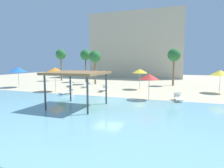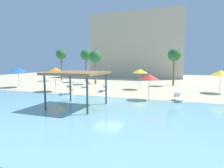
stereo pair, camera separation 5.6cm
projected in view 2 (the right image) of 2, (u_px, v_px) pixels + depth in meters
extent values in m
plane|color=beige|center=(109.00, 100.00, 17.92)|extent=(80.00, 80.00, 0.00)
cube|color=#7AB7C1|center=(81.00, 115.00, 13.01)|extent=(44.00, 13.50, 0.04)
cylinder|color=#42474C|center=(70.00, 87.00, 17.26)|extent=(0.14, 0.14, 2.61)
cylinder|color=#42474C|center=(106.00, 89.00, 16.11)|extent=(0.14, 0.14, 2.61)
cylinder|color=#42474C|center=(45.00, 93.00, 14.05)|extent=(0.14, 0.14, 2.61)
cylinder|color=#42474C|center=(87.00, 96.00, 12.90)|extent=(0.14, 0.14, 2.61)
cube|color=olive|center=(77.00, 73.00, 14.92)|extent=(4.13, 4.13, 0.18)
cylinder|color=silver|center=(220.00, 84.00, 22.05)|extent=(0.06, 0.06, 2.02)
cone|color=yellow|center=(221.00, 73.00, 21.90)|extent=(2.23, 2.23, 0.61)
cylinder|color=silver|center=(19.00, 80.00, 27.08)|extent=(0.06, 0.06, 2.14)
cone|color=blue|center=(18.00, 70.00, 26.92)|extent=(2.42, 2.42, 0.67)
cylinder|color=silver|center=(149.00, 90.00, 18.06)|extent=(0.06, 0.06, 1.93)
cone|color=red|center=(149.00, 77.00, 17.92)|extent=(1.90, 1.90, 0.52)
cylinder|color=silver|center=(56.00, 82.00, 23.19)|extent=(0.06, 0.06, 2.26)
cone|color=orange|center=(55.00, 70.00, 23.03)|extent=(2.31, 2.31, 0.63)
cylinder|color=silver|center=(140.00, 81.00, 25.10)|extent=(0.06, 0.06, 2.11)
cone|color=yellow|center=(140.00, 71.00, 24.95)|extent=(2.02, 2.02, 0.56)
cylinder|color=white|center=(63.00, 95.00, 20.46)|extent=(0.05, 0.05, 0.22)
cylinder|color=white|center=(60.00, 94.00, 20.71)|extent=(0.05, 0.05, 0.22)
cylinder|color=white|center=(73.00, 93.00, 21.67)|extent=(0.05, 0.05, 0.22)
cylinder|color=white|center=(70.00, 92.00, 21.92)|extent=(0.05, 0.05, 0.22)
cube|color=white|center=(66.00, 92.00, 21.17)|extent=(0.97, 1.89, 0.10)
cube|color=white|center=(71.00, 89.00, 21.76)|extent=(0.70, 0.62, 0.40)
cylinder|color=white|center=(103.00, 91.00, 22.65)|extent=(0.05, 0.05, 0.22)
cylinder|color=white|center=(99.00, 91.00, 22.81)|extent=(0.05, 0.05, 0.22)
cylinder|color=white|center=(107.00, 90.00, 24.00)|extent=(0.05, 0.05, 0.22)
cylinder|color=white|center=(104.00, 90.00, 24.16)|extent=(0.05, 0.05, 0.22)
cube|color=white|center=(103.00, 89.00, 23.39)|extent=(0.60, 1.80, 0.10)
cube|color=white|center=(105.00, 86.00, 24.05)|extent=(0.60, 0.51, 0.40)
cylinder|color=white|center=(85.00, 87.00, 26.34)|extent=(0.05, 0.05, 0.22)
cylinder|color=white|center=(82.00, 87.00, 26.54)|extent=(0.05, 0.05, 0.22)
cylinder|color=white|center=(90.00, 86.00, 27.64)|extent=(0.05, 0.05, 0.22)
cylinder|color=white|center=(87.00, 86.00, 27.84)|extent=(0.05, 0.05, 0.22)
cube|color=white|center=(86.00, 85.00, 27.07)|extent=(0.75, 1.84, 0.10)
cube|color=white|center=(89.00, 83.00, 27.71)|extent=(0.64, 0.56, 0.40)
cylinder|color=white|center=(71.00, 86.00, 27.40)|extent=(0.05, 0.05, 0.22)
cylinder|color=white|center=(68.00, 86.00, 27.34)|extent=(0.05, 0.05, 0.22)
cylinder|color=white|center=(72.00, 85.00, 28.82)|extent=(0.05, 0.05, 0.22)
cylinder|color=white|center=(69.00, 85.00, 28.77)|extent=(0.05, 0.05, 0.22)
cube|color=white|center=(70.00, 85.00, 28.06)|extent=(1.33, 1.88, 0.10)
cube|color=white|center=(71.00, 82.00, 28.77)|extent=(0.76, 0.72, 0.40)
cylinder|color=white|center=(182.00, 102.00, 16.70)|extent=(0.05, 0.05, 0.22)
cylinder|color=white|center=(176.00, 102.00, 16.80)|extent=(0.05, 0.05, 0.22)
cylinder|color=white|center=(180.00, 99.00, 18.11)|extent=(0.05, 0.05, 0.22)
cylinder|color=white|center=(175.00, 99.00, 18.20)|extent=(0.05, 0.05, 0.22)
cube|color=white|center=(178.00, 98.00, 17.43)|extent=(0.85, 1.87, 0.10)
cube|color=white|center=(177.00, 94.00, 18.12)|extent=(0.67, 0.59, 0.40)
cylinder|color=brown|center=(62.00, 68.00, 36.62)|extent=(0.28, 0.28, 4.63)
sphere|color=#286B33|center=(61.00, 54.00, 36.31)|extent=(1.90, 1.90, 1.90)
cylinder|color=brown|center=(95.00, 71.00, 30.91)|extent=(0.28, 0.28, 4.05)
sphere|color=#286B33|center=(95.00, 57.00, 30.64)|extent=(1.90, 1.90, 1.90)
cylinder|color=brown|center=(86.00, 70.00, 34.17)|extent=(0.28, 0.28, 4.42)
sphere|color=#286B33|center=(86.00, 55.00, 33.87)|extent=(1.90, 1.90, 1.90)
cylinder|color=brown|center=(174.00, 72.00, 28.92)|extent=(0.28, 0.28, 4.22)
sphere|color=#286B33|center=(174.00, 55.00, 28.64)|extent=(1.90, 1.90, 1.90)
cube|color=beige|center=(138.00, 46.00, 46.40)|extent=(20.77, 10.35, 14.48)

